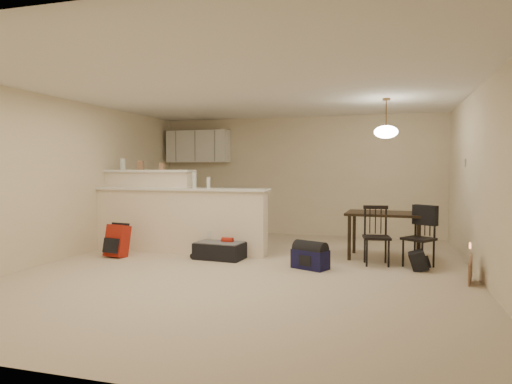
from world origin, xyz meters
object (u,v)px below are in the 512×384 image
at_px(red_backpack, 117,241).
at_px(black_daypack, 418,261).
at_px(suitcase, 220,251).
at_px(dining_chair_far, 419,237).
at_px(dining_table, 385,218).
at_px(navy_duffel, 310,259).
at_px(dining_chair_near, 377,236).
at_px(pendant_lamp, 386,131).

height_order(red_backpack, black_daypack, red_backpack).
distance_m(suitcase, red_backpack, 1.67).
xyz_separation_m(dining_chair_far, red_backpack, (-4.58, -0.54, -0.18)).
relative_size(suitcase, black_daypack, 2.52).
xyz_separation_m(dining_table, navy_duffel, (-1.00, -1.05, -0.51)).
relative_size(dining_chair_near, dining_chair_far, 1.00).
bearing_deg(red_backpack, black_daypack, 13.54).
bearing_deg(navy_duffel, suitcase, -168.46).
xyz_separation_m(dining_chair_far, suitcase, (-2.94, -0.23, -0.31)).
bearing_deg(navy_duffel, black_daypack, 36.47).
bearing_deg(navy_duffel, red_backpack, -156.41).
bearing_deg(dining_table, dining_chair_near, -98.73).
distance_m(suitcase, navy_duffel, 1.51).
relative_size(dining_table, red_backpack, 2.36).
bearing_deg(navy_duffel, dining_table, 70.04).
bearing_deg(red_backpack, dining_chair_near, 16.75).
xyz_separation_m(red_backpack, navy_duffel, (3.11, -0.00, -0.12)).
distance_m(dining_table, dining_chair_near, 0.58).
relative_size(navy_duffel, black_daypack, 1.67).
relative_size(dining_chair_far, black_daypack, 2.92).
bearing_deg(suitcase, red_backpack, -164.14).
distance_m(dining_table, pendant_lamp, 1.35).
height_order(dining_table, navy_duffel, dining_table).
height_order(dining_table, red_backpack, dining_table).
height_order(dining_chair_far, red_backpack, dining_chair_far).
distance_m(pendant_lamp, navy_duffel, 2.35).
relative_size(dining_table, black_daypack, 4.05).
bearing_deg(pendant_lamp, suitcase, -163.47).
relative_size(dining_chair_near, navy_duffel, 1.75).
bearing_deg(pendant_lamp, dining_chair_near, -101.42).
relative_size(pendant_lamp, dining_chair_near, 0.72).
height_order(pendant_lamp, navy_duffel, pendant_lamp).
height_order(dining_table, dining_chair_far, dining_chair_far).
xyz_separation_m(dining_chair_near, dining_chair_far, (0.58, 0.02, 0.00)).
bearing_deg(black_daypack, red_backpack, 95.87).
distance_m(dining_chair_near, red_backpack, 4.04).
height_order(dining_chair_near, navy_duffel, dining_chair_near).
bearing_deg(dining_table, red_backpack, -163.01).
relative_size(pendant_lamp, black_daypack, 2.09).
distance_m(pendant_lamp, red_backpack, 4.58).
distance_m(dining_chair_near, dining_chair_far, 0.58).
distance_m(dining_chair_far, navy_duffel, 1.60).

